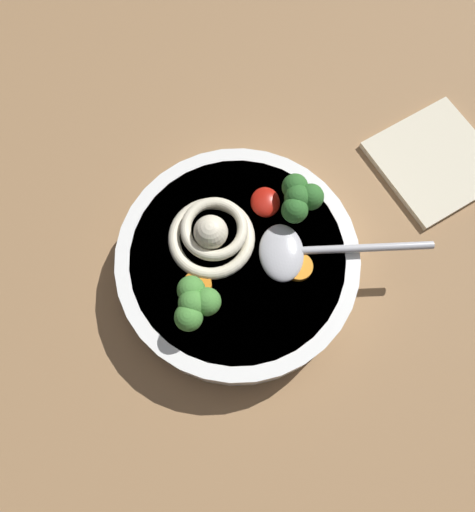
# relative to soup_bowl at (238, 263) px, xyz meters

# --- Properties ---
(table_slab) EXTENTS (1.20, 1.20, 0.04)m
(table_slab) POSITION_rel_soup_bowl_xyz_m (-0.01, -0.04, -0.05)
(table_slab) COLOR #936D47
(table_slab) RESTS_ON ground
(soup_bowl) EXTENTS (0.25, 0.25, 0.05)m
(soup_bowl) POSITION_rel_soup_bowl_xyz_m (0.00, 0.00, 0.00)
(soup_bowl) COLOR white
(soup_bowl) RESTS_ON table_slab
(noodle_pile) EXTENTS (0.10, 0.09, 0.04)m
(noodle_pile) POSITION_rel_soup_bowl_xyz_m (0.02, 0.02, 0.04)
(noodle_pile) COLOR beige
(noodle_pile) RESTS_ON soup_bowl
(soup_spoon) EXTENTS (0.06, 0.17, 0.02)m
(soup_spoon) POSITION_rel_soup_bowl_xyz_m (-0.01, -0.06, 0.03)
(soup_spoon) COLOR #B7B7BC
(soup_spoon) RESTS_ON soup_bowl
(chili_sauce_dollop) EXTENTS (0.03, 0.03, 0.01)m
(chili_sauce_dollop) POSITION_rel_soup_bowl_xyz_m (0.05, -0.03, 0.03)
(chili_sauce_dollop) COLOR #B2190F
(chili_sauce_dollop) RESTS_ON soup_bowl
(broccoli_floret_front) EXTENTS (0.05, 0.04, 0.04)m
(broccoli_floret_front) POSITION_rel_soup_bowl_xyz_m (-0.05, 0.05, 0.05)
(broccoli_floret_front) COLOR #7A9E60
(broccoli_floret_front) RESTS_ON soup_bowl
(broccoli_floret_rear) EXTENTS (0.05, 0.04, 0.04)m
(broccoli_floret_rear) POSITION_rel_soup_bowl_xyz_m (0.04, -0.07, 0.05)
(broccoli_floret_rear) COLOR #7A9E60
(broccoli_floret_rear) RESTS_ON soup_bowl
(carrot_slice_center) EXTENTS (0.03, 0.03, 0.01)m
(carrot_slice_center) POSITION_rel_soup_bowl_xyz_m (-0.03, 0.04, 0.03)
(carrot_slice_center) COLOR orange
(carrot_slice_center) RESTS_ON soup_bowl
(carrot_slice_right) EXTENTS (0.03, 0.03, 0.01)m
(carrot_slice_right) POSITION_rel_soup_bowl_xyz_m (-0.02, -0.06, 0.03)
(carrot_slice_right) COLOR orange
(carrot_slice_right) RESTS_ON soup_bowl
(folded_napkin) EXTENTS (0.17, 0.17, 0.01)m
(folded_napkin) POSITION_rel_soup_bowl_xyz_m (0.10, -0.25, -0.02)
(folded_napkin) COLOR beige
(folded_napkin) RESTS_ON table_slab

